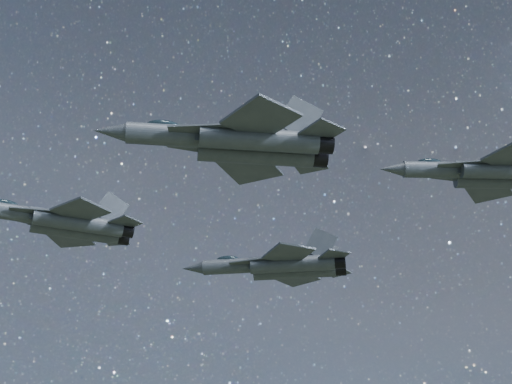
{
  "coord_description": "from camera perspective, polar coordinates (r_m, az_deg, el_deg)",
  "views": [
    {
      "loc": [
        -3.74,
        -60.99,
        125.82
      ],
      "look_at": [
        -0.65,
        -0.14,
        156.72
      ],
      "focal_mm": 50.0,
      "sensor_mm": 36.0,
      "label": 1
    }
  ],
  "objects": [
    {
      "name": "jet_lead",
      "position": [
        72.12,
        -15.23,
        -2.34
      ],
      "size": [
        17.97,
        12.03,
        4.55
      ],
      "rotation": [
        0.0,
        0.0,
        0.33
      ],
      "color": "#343B41"
    },
    {
      "name": "jet_left",
      "position": [
        78.68,
        1.93,
        -5.92
      ],
      "size": [
        19.21,
        13.22,
        4.82
      ],
      "rotation": [
        0.0,
        0.0,
        -0.19
      ],
      "color": "#343B41"
    },
    {
      "name": "jet_right",
      "position": [
        56.39,
        -1.44,
        3.99
      ],
      "size": [
        19.52,
        13.77,
        4.94
      ],
      "rotation": [
        0.0,
        0.0,
        0.07
      ],
      "color": "#343B41"
    },
    {
      "name": "jet_slot",
      "position": [
        70.52,
        18.07,
        1.47
      ],
      "size": [
        17.65,
        12.58,
        4.5
      ],
      "rotation": [
        0.0,
        0.0,
        -0.02
      ],
      "color": "#343B41"
    }
  ]
}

